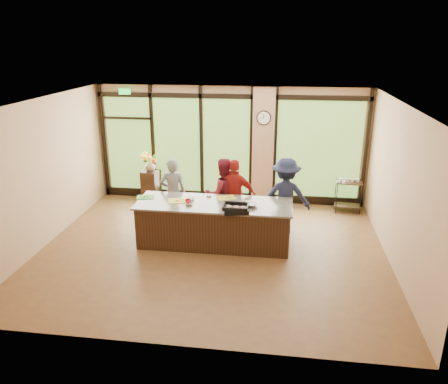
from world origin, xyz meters
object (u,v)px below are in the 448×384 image
(cook_right, at_px, (285,196))
(flower_stand, at_px, (151,186))
(roasting_pan, at_px, (236,210))
(cook_left, at_px, (173,192))
(island_base, at_px, (214,224))
(bar_cart, at_px, (348,192))

(cook_right, bearing_deg, flower_stand, -25.41)
(roasting_pan, bearing_deg, cook_left, 128.07)
(flower_stand, bearing_deg, cook_right, -14.31)
(cook_right, xyz_separation_m, roasting_pan, (-0.96, -1.22, 0.11))
(island_base, bearing_deg, flower_stand, 131.64)
(cook_left, relative_size, roasting_pan, 3.33)
(bar_cart, bearing_deg, cook_left, -156.33)
(cook_left, bearing_deg, bar_cart, -173.47)
(island_base, relative_size, roasting_pan, 6.48)
(bar_cart, bearing_deg, cook_right, -131.87)
(island_base, distance_m, bar_cart, 3.75)
(cook_right, height_order, bar_cart, cook_right)
(bar_cart, bearing_deg, island_base, -138.38)
(flower_stand, bearing_deg, cook_left, -46.92)
(island_base, bearing_deg, bar_cart, 36.64)
(cook_right, distance_m, flower_stand, 3.85)
(island_base, relative_size, flower_stand, 3.71)
(cook_left, xyz_separation_m, cook_right, (2.53, -0.08, 0.06))
(cook_right, height_order, flower_stand, cook_right)
(roasting_pan, distance_m, bar_cart, 3.70)
(island_base, bearing_deg, cook_right, 28.19)
(island_base, distance_m, roasting_pan, 0.84)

